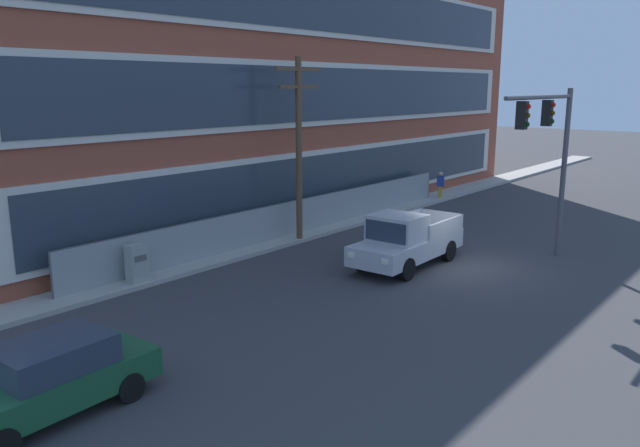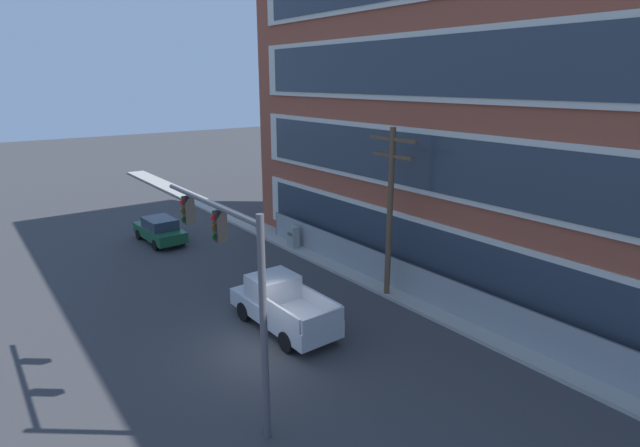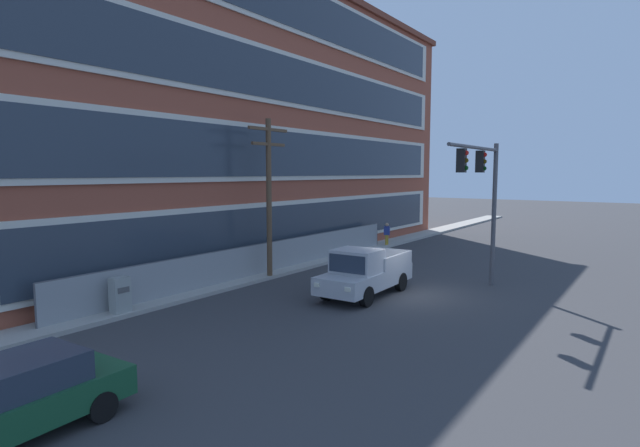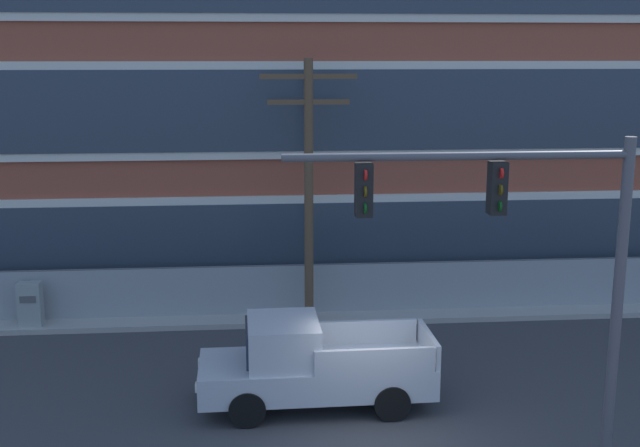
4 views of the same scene
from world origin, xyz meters
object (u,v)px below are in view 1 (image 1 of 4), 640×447
object	(u,v)px
sedan_dark_green	(48,378)
utility_pole_near_corner	(299,140)
electrical_cabinet	(137,265)
pickup_truck_silver	(406,241)
pedestrian_near_cabinet	(440,184)
traffic_signal_mast	(551,141)

from	to	relation	value
sedan_dark_green	utility_pole_near_corner	distance (m)	15.53
utility_pole_near_corner	electrical_cabinet	bearing A→B (deg)	178.70
pickup_truck_silver	sedan_dark_green	xyz separation A→B (m)	(-13.70, -0.08, -0.16)
electrical_cabinet	pedestrian_near_cabinet	bearing A→B (deg)	-0.21
utility_pole_near_corner	pedestrian_near_cabinet	distance (m)	13.02
pickup_truck_silver	utility_pole_near_corner	bearing A→B (deg)	86.22
pickup_truck_silver	electrical_cabinet	bearing A→B (deg)	143.39
traffic_signal_mast	pedestrian_near_cabinet	distance (m)	13.81
sedan_dark_green	electrical_cabinet	distance (m)	8.36
pickup_truck_silver	pedestrian_near_cabinet	size ratio (longest dim) A/B	3.14
pickup_truck_silver	electrical_cabinet	xyz separation A→B (m)	(-7.63, 5.67, -0.24)
pickup_truck_silver	utility_pole_near_corner	world-z (taller)	utility_pole_near_corner
traffic_signal_mast	utility_pole_near_corner	distance (m)	9.81
pedestrian_near_cabinet	utility_pole_near_corner	bearing A→B (deg)	-179.52
traffic_signal_mast	sedan_dark_green	distance (m)	17.99
electrical_cabinet	pickup_truck_silver	bearing A→B (deg)	-36.61
sedan_dark_green	electrical_cabinet	bearing A→B (deg)	43.46
utility_pole_near_corner	sedan_dark_green	bearing A→B (deg)	-158.40
utility_pole_near_corner	pedestrian_near_cabinet	xyz separation A→B (m)	(12.58, 0.11, -3.35)
pickup_truck_silver	pedestrian_near_cabinet	world-z (taller)	pickup_truck_silver
traffic_signal_mast	utility_pole_near_corner	xyz separation A→B (m)	(-3.13, 9.29, -0.27)
traffic_signal_mast	sedan_dark_green	bearing A→B (deg)	167.78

